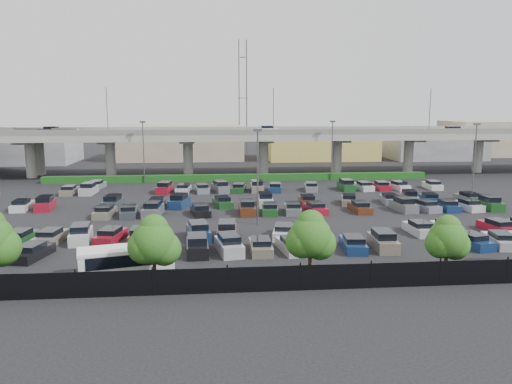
{
  "coord_description": "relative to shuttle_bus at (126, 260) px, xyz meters",
  "views": [
    {
      "loc": [
        -5.08,
        -60.38,
        12.46
      ],
      "look_at": [
        0.68,
        1.13,
        2.0
      ],
      "focal_mm": 35.0,
      "sensor_mm": 36.0,
      "label": 1
    }
  ],
  "objects": [
    {
      "name": "fence",
      "position": [
        11.33,
        -4.25,
        -0.31
      ],
      "size": [
        70.0,
        0.1,
        2.0
      ],
      "color": "black",
      "rests_on": "ground"
    },
    {
      "name": "comm_tower",
      "position": [
        15.38,
        97.75,
        14.4
      ],
      "size": [
        2.4,
        2.4,
        30.0
      ],
      "color": "#4B4B50",
      "rests_on": "ground"
    },
    {
      "name": "distant_buildings",
      "position": [
        23.76,
        85.57,
        2.53
      ],
      "size": [
        138.0,
        24.0,
        9.0
      ],
      "color": "slate",
      "rests_on": "ground"
    },
    {
      "name": "light_poles",
      "position": [
        7.25,
        25.75,
        5.03
      ],
      "size": [
        66.9,
        48.38,
        10.3
      ],
      "color": "#4B4B50",
      "rests_on": "ground"
    },
    {
      "name": "tree_row",
      "position": [
        12.08,
        -2.77,
        2.31
      ],
      "size": [
        65.07,
        3.66,
        5.94
      ],
      "color": "#332316",
      "rests_on": "ground"
    },
    {
      "name": "shuttle_bus",
      "position": [
        0.0,
        0.0,
        0.0
      ],
      "size": [
        7.29,
        3.96,
        2.22
      ],
      "color": "silver",
      "rests_on": "ground"
    },
    {
      "name": "hedge",
      "position": [
        11.38,
        48.75,
        -0.66
      ],
      "size": [
        66.0,
        1.6,
        1.1
      ],
      "primitive_type": "cube",
      "color": "#154213",
      "rests_on": "ground"
    },
    {
      "name": "ground",
      "position": [
        11.38,
        23.75,
        -1.21
      ],
      "size": [
        280.0,
        280.0,
        0.0
      ],
      "primitive_type": "plane",
      "color": "black"
    },
    {
      "name": "overpass",
      "position": [
        11.16,
        55.76,
        5.76
      ],
      "size": [
        150.0,
        13.0,
        15.8
      ],
      "color": "gray",
      "rests_on": "ground"
    },
    {
      "name": "parked_cars",
      "position": [
        12.3,
        20.23,
        -0.6
      ],
      "size": [
        62.63,
        41.65,
        1.67
      ],
      "color": "#766D5D",
      "rests_on": "ground"
    }
  ]
}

